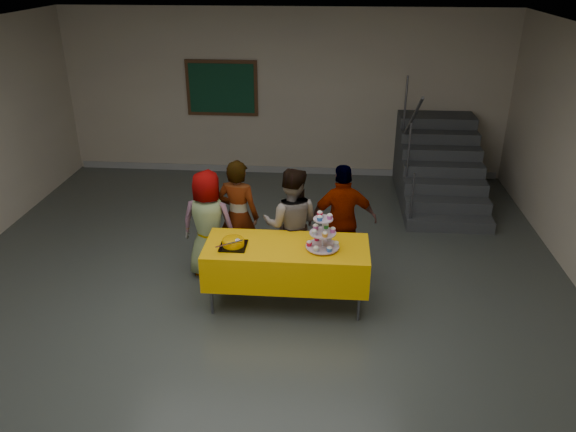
% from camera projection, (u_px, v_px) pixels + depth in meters
% --- Properties ---
extents(room_shell, '(10.00, 10.04, 3.02)m').
position_uv_depth(room_shell, '(239.00, 145.00, 5.36)').
color(room_shell, '#4C514C').
rests_on(room_shell, ground).
extents(bake_table, '(1.88, 0.78, 0.77)m').
position_uv_depth(bake_table, '(287.00, 262.00, 6.49)').
color(bake_table, '#595960').
rests_on(bake_table, ground).
extents(cupcake_stand, '(0.38, 0.38, 0.44)m').
position_uv_depth(cupcake_stand, '(323.00, 235.00, 6.26)').
color(cupcake_stand, silver).
rests_on(cupcake_stand, bake_table).
extents(bear_cake, '(0.32, 0.36, 0.12)m').
position_uv_depth(bear_cake, '(233.00, 242.00, 6.35)').
color(bear_cake, black).
rests_on(bear_cake, bake_table).
extents(schoolchild_a, '(0.73, 0.51, 1.41)m').
position_uv_depth(schoolchild_a, '(208.00, 224.00, 7.05)').
color(schoolchild_a, slate).
rests_on(schoolchild_a, ground).
extents(schoolchild_b, '(0.61, 0.46, 1.51)m').
position_uv_depth(schoolchild_b, '(238.00, 216.00, 7.16)').
color(schoolchild_b, slate).
rests_on(schoolchild_b, ground).
extents(schoolchild_c, '(0.75, 0.60, 1.48)m').
position_uv_depth(schoolchild_c, '(291.00, 225.00, 6.96)').
color(schoolchild_c, slate).
rests_on(schoolchild_c, ground).
extents(schoolchild_d, '(0.91, 0.48, 1.48)m').
position_uv_depth(schoolchild_d, '(343.00, 221.00, 7.07)').
color(schoolchild_d, slate).
rests_on(schoolchild_d, ground).
extents(staircase, '(1.30, 2.40, 2.04)m').
position_uv_depth(staircase, '(437.00, 168.00, 9.57)').
color(staircase, '#424447').
rests_on(staircase, ground).
extents(noticeboard, '(1.30, 0.05, 1.00)m').
position_uv_depth(noticeboard, '(222.00, 88.00, 10.13)').
color(noticeboard, '#472B16').
rests_on(noticeboard, ground).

